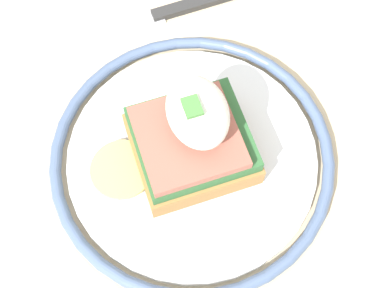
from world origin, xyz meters
name	(u,v)px	position (x,y,z in m)	size (l,w,h in m)	color
ground_plane	(204,283)	(0.00, 0.00, 0.00)	(6.00, 6.00, 0.00)	gray
dining_table	(215,189)	(0.00, 0.00, 0.59)	(0.85, 0.71, 0.73)	#C6B28E
plate	(192,157)	(-0.01, 0.03, 0.74)	(0.24, 0.24, 0.02)	silver
sandwich	(191,137)	(-0.01, 0.03, 0.77)	(0.08, 0.13, 0.08)	#9E703D
knife	(157,16)	(0.14, 0.02, 0.73)	(0.02, 0.20, 0.01)	#2D2D2D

